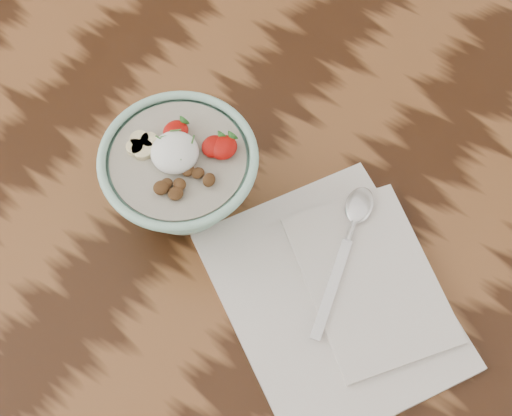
# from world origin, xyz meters

# --- Properties ---
(table) EXTENTS (1.60, 0.90, 0.75)m
(table) POSITION_xyz_m (0.00, 0.00, 0.66)
(table) COLOR black
(table) RESTS_ON ground
(breakfast_bowl) EXTENTS (0.18, 0.18, 0.12)m
(breakfast_bowl) POSITION_xyz_m (0.01, -0.07, 0.81)
(breakfast_bowl) COLOR #9ED5BF
(breakfast_bowl) RESTS_ON table
(napkin) EXTENTS (0.35, 0.33, 0.02)m
(napkin) POSITION_xyz_m (0.23, -0.06, 0.76)
(napkin) COLOR silver
(napkin) RESTS_ON table
(spoon) EXTENTS (0.08, 0.19, 0.01)m
(spoon) POSITION_xyz_m (0.19, 0.01, 0.77)
(spoon) COLOR silver
(spoon) RESTS_ON napkin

